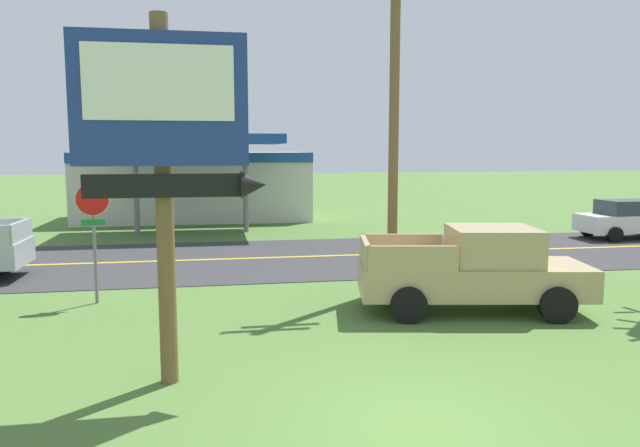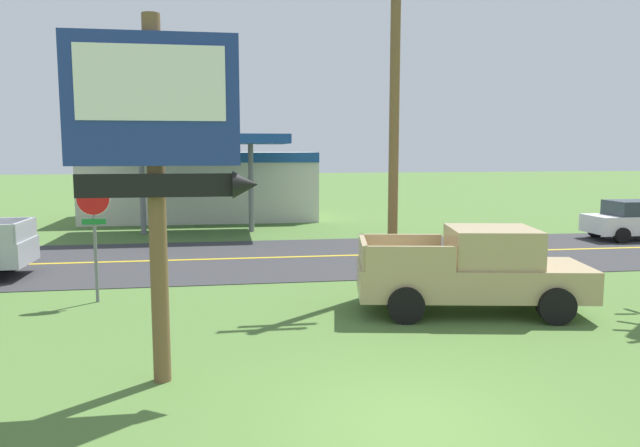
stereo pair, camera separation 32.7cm
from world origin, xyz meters
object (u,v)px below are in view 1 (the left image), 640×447
motel_sign (166,140)px  utility_pole (394,108)px  pickup_tan_parked_on_lawn (475,270)px  gas_station (195,183)px  stop_sign (93,221)px  car_white_near_lane (629,219)px

motel_sign → utility_pole: (5.35, 5.73, 0.94)m
motel_sign → pickup_tan_parked_on_lawn: bearing=26.7°
motel_sign → gas_station: 23.65m
stop_sign → car_white_near_lane: bearing=20.2°
stop_sign → car_white_near_lane: 21.44m
car_white_near_lane → pickup_tan_parked_on_lawn: bearing=-139.5°
motel_sign → stop_sign: (-2.18, 5.59, -1.85)m
pickup_tan_parked_on_lawn → car_white_near_lane: 14.85m
pickup_tan_parked_on_lawn → car_white_near_lane: size_ratio=1.30×
gas_station → pickup_tan_parked_on_lawn: gas_station is taller
stop_sign → gas_station: 18.08m
utility_pole → gas_station: 18.92m
utility_pole → car_white_near_lane: (12.57, 7.25, -3.98)m
motel_sign → gas_station: bearing=90.7°
motel_sign → car_white_near_lane: size_ratio=1.38×
stop_sign → gas_station: size_ratio=0.25×
stop_sign → motel_sign: bearing=-68.7°
stop_sign → utility_pole: bearing=1.1°
motel_sign → car_white_near_lane: bearing=35.9°
utility_pole → gas_station: size_ratio=0.75×
motel_sign → stop_sign: motel_sign is taller
utility_pole → motel_sign: bearing=-133.0°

